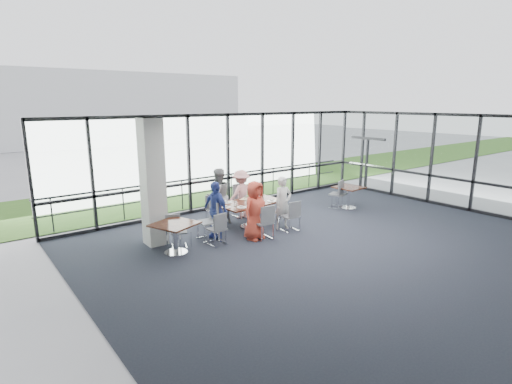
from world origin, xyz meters
TOP-DOWN VIEW (x-y plane):
  - floor at (0.00, 0.00)m, footprint 12.00×10.00m
  - ceiling at (0.00, 0.00)m, footprint 12.00×10.00m
  - wall_left at (-6.00, 0.00)m, footprint 0.10×10.00m
  - curtain_wall_back at (0.00, 5.00)m, footprint 12.00×0.10m
  - curtain_wall_right at (6.00, 0.00)m, footprint 0.10×10.00m
  - exit_door at (6.00, 3.75)m, footprint 0.12×1.60m
  - structural_column at (-3.60, 3.00)m, footprint 0.50×0.50m
  - apron at (0.00, 10.00)m, footprint 80.00×70.00m
  - grass_strip at (0.00, 8.00)m, footprint 80.00×5.00m
  - hangar_main at (4.00, 32.00)m, footprint 24.00×10.00m
  - guard_rail at (0.00, 5.60)m, footprint 12.00×0.06m
  - main_table at (-0.85, 2.63)m, footprint 2.02×1.24m
  - side_table_left at (-3.50, 2.08)m, footprint 1.21×1.21m
  - side_table_right at (3.08, 2.24)m, footprint 0.93×0.93m
  - diner_near_left at (-1.37, 1.72)m, footprint 0.85×0.64m
  - diner_near_right at (-0.19, 1.93)m, footprint 0.59×0.46m
  - diner_far_left at (-1.41, 3.45)m, footprint 0.83×0.52m
  - diner_far_right at (-0.50, 3.55)m, footprint 1.02×0.59m
  - diner_end at (-2.13, 2.44)m, footprint 0.59×0.95m
  - chair_main_nl at (-1.21, 1.60)m, footprint 0.48×0.48m
  - chair_main_nr at (-0.17, 1.67)m, footprint 0.47×0.47m
  - chair_main_fl at (-1.46, 3.53)m, footprint 0.45×0.45m
  - chair_main_fr at (-0.38, 3.72)m, footprint 0.55×0.55m
  - chair_main_end at (-2.38, 2.44)m, footprint 0.51×0.51m
  - chair_spare_la at (-2.40, 1.95)m, footprint 0.44×0.44m
  - chair_spare_lb at (-3.23, 2.43)m, footprint 0.51×0.51m
  - chair_spare_r at (2.79, 2.48)m, footprint 0.62×0.62m
  - plate_nl at (-1.40, 2.27)m, footprint 0.26×0.26m
  - plate_nr at (-0.29, 2.31)m, footprint 0.27×0.27m
  - plate_fl at (-1.42, 2.96)m, footprint 0.28×0.28m
  - plate_fr at (-0.43, 2.96)m, footprint 0.24×0.24m
  - plate_end at (-1.72, 2.54)m, footprint 0.26×0.26m
  - tumbler_a at (-1.04, 2.39)m, footprint 0.07×0.07m
  - tumbler_b at (-0.53, 2.51)m, footprint 0.07×0.07m
  - tumbler_c at (-0.83, 2.85)m, footprint 0.07×0.07m
  - tumbler_d at (-1.47, 2.47)m, footprint 0.08×0.08m
  - menu_a at (-1.00, 2.22)m, footprint 0.34×0.27m
  - menu_b at (0.04, 2.40)m, footprint 0.33×0.25m
  - menu_c at (-0.74, 3.02)m, footprint 0.40×0.36m
  - condiment_caddy at (-0.77, 2.65)m, footprint 0.10×0.07m
  - ketchup_bottle at (-0.83, 2.63)m, footprint 0.06×0.06m
  - green_bottle at (-0.72, 2.74)m, footprint 0.05×0.05m

SIDE VIEW (x-z plane):
  - apron at x=0.00m, z-range -0.03..-0.01m
  - floor at x=0.00m, z-range -0.02..0.00m
  - grass_strip at x=0.00m, z-range 0.01..0.01m
  - chair_spare_lb at x=-3.23m, z-range 0.00..0.79m
  - chair_main_fl at x=-1.46m, z-range 0.00..0.82m
  - chair_spare_la at x=-2.40m, z-range 0.00..0.84m
  - chair_main_nr at x=-0.17m, z-range 0.00..0.85m
  - chair_main_nl at x=-1.21m, z-range 0.00..0.91m
  - chair_main_end at x=-2.38m, z-range 0.00..0.97m
  - chair_spare_r at x=2.79m, z-range 0.00..0.98m
  - chair_main_fr at x=-0.38m, z-range 0.00..0.99m
  - guard_rail at x=0.00m, z-range 0.47..0.53m
  - main_table at x=-0.85m, z-range 0.25..1.00m
  - side_table_right at x=3.08m, z-range 0.26..1.01m
  - side_table_left at x=-3.50m, z-range 0.27..1.02m
  - menu_a at x=-1.00m, z-range 0.75..0.75m
  - menu_b at x=0.04m, z-range 0.75..0.75m
  - menu_c at x=-0.74m, z-range 0.75..0.75m
  - diner_near_right at x=-0.19m, z-range 0.00..1.51m
  - plate_nl at x=-1.40m, z-range 0.75..0.76m
  - plate_nr at x=-0.29m, z-range 0.75..0.76m
  - plate_fl at x=-1.42m, z-range 0.75..0.76m
  - plate_fr at x=-0.43m, z-range 0.75..0.76m
  - plate_end at x=-1.72m, z-range 0.75..0.76m
  - diner_far_right at x=-0.50m, z-range 0.00..1.52m
  - condiment_caddy at x=-0.77m, z-range 0.75..0.79m
  - diner_end at x=-2.13m, z-range 0.00..1.54m
  - diner_near_left at x=-1.37m, z-range 0.00..1.58m
  - tumbler_a at x=-1.04m, z-range 0.75..0.88m
  - tumbler_b at x=-0.53m, z-range 0.75..0.89m
  - tumbler_c at x=-0.83m, z-range 0.75..0.90m
  - tumbler_d at x=-1.47m, z-range 0.75..0.90m
  - ketchup_bottle at x=-0.83m, z-range 0.75..0.93m
  - diner_far_left at x=-1.41m, z-range 0.00..1.68m
  - green_bottle at x=-0.72m, z-range 0.75..0.95m
  - exit_door at x=6.00m, z-range 0.00..2.10m
  - wall_left at x=-6.00m, z-range 0.00..3.20m
  - curtain_wall_back at x=0.00m, z-range 0.00..3.20m
  - curtain_wall_right at x=6.00m, z-range 0.00..3.20m
  - structural_column at x=-3.60m, z-range 0.00..3.20m
  - hangar_main at x=4.00m, z-range 0.00..6.00m
  - ceiling at x=0.00m, z-range 3.18..3.22m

